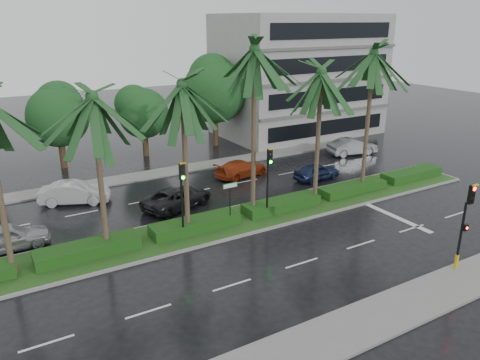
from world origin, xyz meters
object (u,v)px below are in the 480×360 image
signal_near (465,223)px  car_silver (7,237)px  signal_median_left (182,189)px  car_red (241,168)px  car_grey (352,146)px  car_darkgrey (177,197)px  car_white (75,193)px  street_sign (230,193)px  car_blue (317,172)px

signal_near → car_silver: bearing=144.0°
signal_median_left → car_red: 11.73m
car_red → signal_near: bearing=175.6°
car_grey → car_darkgrey: bearing=110.8°
signal_near → car_red: (-1.66, 17.60, -1.87)m
signal_median_left → car_red: (8.34, 7.91, -2.36)m
signal_median_left → car_red: signal_median_left is taller
car_silver → car_white: car_white is taller
car_darkgrey → car_grey: 18.73m
street_sign → car_red: 9.51m
car_white → car_darkgrey: 6.87m
signal_near → car_grey: size_ratio=0.97×
car_silver → car_white: 6.73m
car_red → car_grey: bearing=-98.6°
signal_median_left → car_blue: 13.76m
car_red → car_grey: (11.66, 0.25, 0.10)m
car_darkgrey → signal_near: bearing=-168.1°
signal_median_left → street_sign: size_ratio=1.68×
car_silver → signal_near: bearing=-125.8°
signal_near → car_white: (-13.92, 18.39, -1.78)m
signal_near → car_grey: (10.00, 17.84, -1.77)m
signal_median_left → car_white: (-3.92, 8.71, -2.27)m
car_white → car_darkgrey: (5.53, -4.08, -0.06)m
signal_near → car_red: signal_near is taller
street_sign → car_grey: 18.83m
signal_near → signal_median_left: (-10.00, 9.69, 0.49)m
signal_median_left → street_sign: 3.13m
car_silver → car_red: 17.28m
street_sign → car_darkgrey: bearing=107.5°
signal_median_left → car_grey: 21.72m
car_red → car_blue: (4.50, -3.55, -0.01)m
car_red → signal_median_left: bearing=123.7°
signal_near → car_blue: 14.46m
car_blue → signal_near: bearing=166.9°
signal_near → street_sign: signal_near is taller
car_white → street_sign: bearing=-118.2°
car_darkgrey → car_red: 7.49m
car_silver → car_darkgrey: bearing=-84.5°
street_sign → car_grey: size_ratio=0.58×
signal_near → signal_median_left: 13.93m
street_sign → car_silver: bearing=162.9°
car_darkgrey → car_red: size_ratio=1.10×
signal_near → signal_median_left: size_ratio=1.00×
street_sign → car_silver: size_ratio=0.61×
signal_near → car_white: size_ratio=0.99×
car_silver → signal_median_left: bearing=-113.5°
car_grey → car_red: bearing=101.1°
street_sign → car_white: street_sign is taller
car_silver → car_grey: bearing=-80.8°
signal_near → signal_median_left: signal_median_left is taller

